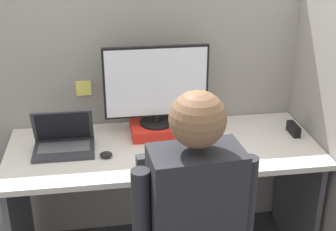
# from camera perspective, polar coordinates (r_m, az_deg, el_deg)

# --- Properties ---
(cubicle_panel_back) EXTENTS (2.15, 0.05, 1.54)m
(cubicle_panel_back) POSITION_cam_1_polar(r_m,az_deg,el_deg) (2.80, -1.56, 0.21)
(cubicle_panel_back) COLOR gray
(cubicle_panel_back) RESTS_ON ground
(cubicle_panel_right) EXTENTS (0.04, 1.30, 1.54)m
(cubicle_panel_right) POSITION_cam_1_polar(r_m,az_deg,el_deg) (2.66, 18.12, -2.34)
(cubicle_panel_right) COLOR gray
(cubicle_panel_right) RESTS_ON ground
(desk) EXTENTS (1.65, 0.67, 0.74)m
(desk) POSITION_cam_1_polar(r_m,az_deg,el_deg) (2.58, -0.51, -7.11)
(desk) COLOR beige
(desk) RESTS_ON ground
(paper_box) EXTENTS (0.29, 0.24, 0.06)m
(paper_box) POSITION_cam_1_polar(r_m,az_deg,el_deg) (2.62, -1.38, -1.56)
(paper_box) COLOR red
(paper_box) RESTS_ON desk
(monitor) EXTENTS (0.57, 0.19, 0.44)m
(monitor) POSITION_cam_1_polar(r_m,az_deg,el_deg) (2.52, -1.44, 3.74)
(monitor) COLOR black
(monitor) RESTS_ON paper_box
(laptop) EXTENTS (0.31, 0.22, 0.22)m
(laptop) POSITION_cam_1_polar(r_m,az_deg,el_deg) (2.49, -12.59, -3.25)
(laptop) COLOR #2D2D33
(laptop) RESTS_ON desk
(mouse) EXTENTS (0.06, 0.05, 0.03)m
(mouse) POSITION_cam_1_polar(r_m,az_deg,el_deg) (2.39, -7.56, -4.76)
(mouse) COLOR black
(mouse) RESTS_ON desk
(stapler) EXTENTS (0.04, 0.12, 0.06)m
(stapler) POSITION_cam_1_polar(r_m,az_deg,el_deg) (2.70, 15.05, -1.60)
(stapler) COLOR black
(stapler) RESTS_ON desk
(carrot_toy) EXTENTS (0.04, 0.14, 0.04)m
(carrot_toy) POSITION_cam_1_polar(r_m,az_deg,el_deg) (2.32, 5.19, -5.50)
(carrot_toy) COLOR orange
(carrot_toy) RESTS_ON desk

